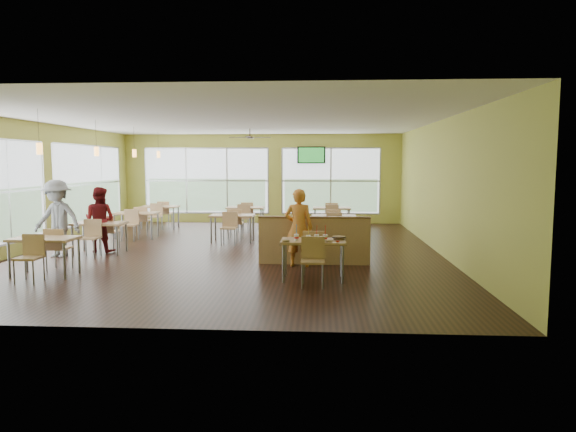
% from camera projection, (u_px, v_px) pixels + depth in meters
% --- Properties ---
extents(room, '(12.00, 12.04, 3.20)m').
position_uv_depth(room, '(234.00, 187.00, 12.58)').
color(room, black).
rests_on(room, ground).
extents(window_bays, '(9.24, 10.24, 2.38)m').
position_uv_depth(window_bays, '(165.00, 186.00, 15.81)').
color(window_bays, white).
rests_on(window_bays, room).
extents(main_table, '(1.22, 1.52, 0.87)m').
position_uv_depth(main_table, '(313.00, 246.00, 9.58)').
color(main_table, tan).
rests_on(main_table, floor).
extents(half_wall_divider, '(2.40, 0.14, 1.04)m').
position_uv_depth(half_wall_divider, '(314.00, 240.00, 11.03)').
color(half_wall_divider, tan).
rests_on(half_wall_divider, floor).
extents(dining_tables, '(6.92, 8.72, 0.87)m').
position_uv_depth(dining_tables, '(207.00, 218.00, 14.45)').
color(dining_tables, tan).
rests_on(dining_tables, floor).
extents(pendant_lights, '(0.11, 7.31, 0.86)m').
position_uv_depth(pendant_lights, '(116.00, 152.00, 13.36)').
color(pendant_lights, '#2D2119').
rests_on(pendant_lights, ceiling).
extents(ceiling_fan, '(1.25, 1.25, 0.29)m').
position_uv_depth(ceiling_fan, '(250.00, 137.00, 15.42)').
color(ceiling_fan, '#2D2119').
rests_on(ceiling_fan, ceiling).
extents(tv_backwall, '(1.00, 0.07, 0.60)m').
position_uv_depth(tv_backwall, '(311.00, 155.00, 18.23)').
color(tv_backwall, black).
rests_on(tv_backwall, wall_back).
extents(man_plaid, '(0.64, 0.45, 1.65)m').
position_uv_depth(man_plaid, '(299.00, 228.00, 10.78)').
color(man_plaid, '#E84C19').
rests_on(man_plaid, floor).
extents(patron_maroon, '(0.86, 0.72, 1.60)m').
position_uv_depth(patron_maroon, '(100.00, 220.00, 12.52)').
color(patron_maroon, maroon).
rests_on(patron_maroon, floor).
extents(patron_grey, '(1.24, 0.81, 1.79)m').
position_uv_depth(patron_grey, '(58.00, 219.00, 11.88)').
color(patron_grey, slate).
rests_on(patron_grey, floor).
extents(cup_blue, '(0.09, 0.09, 0.33)m').
position_uv_depth(cup_blue, '(296.00, 237.00, 9.47)').
color(cup_blue, white).
rests_on(cup_blue, main_table).
extents(cup_yellow, '(0.08, 0.08, 0.30)m').
position_uv_depth(cup_yellow, '(308.00, 238.00, 9.43)').
color(cup_yellow, white).
rests_on(cup_yellow, main_table).
extents(cup_red_near, '(0.09, 0.09, 0.31)m').
position_uv_depth(cup_red_near, '(317.00, 237.00, 9.46)').
color(cup_red_near, white).
rests_on(cup_red_near, main_table).
extents(cup_red_far, '(0.09, 0.09, 0.32)m').
position_uv_depth(cup_red_far, '(325.00, 238.00, 9.41)').
color(cup_red_far, white).
rests_on(cup_red_far, main_table).
extents(food_basket, '(0.27, 0.27, 0.06)m').
position_uv_depth(food_basket, '(339.00, 238.00, 9.63)').
color(food_basket, black).
rests_on(food_basket, main_table).
extents(ketchup_cup, '(0.06, 0.06, 0.02)m').
position_uv_depth(ketchup_cup, '(338.00, 241.00, 9.32)').
color(ketchup_cup, '#B81D00').
rests_on(ketchup_cup, main_table).
extents(wrapper_left, '(0.18, 0.16, 0.04)m').
position_uv_depth(wrapper_left, '(286.00, 241.00, 9.36)').
color(wrapper_left, '#A3844F').
rests_on(wrapper_left, main_table).
extents(wrapper_mid, '(0.22, 0.21, 0.04)m').
position_uv_depth(wrapper_mid, '(314.00, 237.00, 9.74)').
color(wrapper_mid, '#A3844F').
rests_on(wrapper_mid, main_table).
extents(wrapper_right, '(0.17, 0.15, 0.04)m').
position_uv_depth(wrapper_right, '(329.00, 241.00, 9.34)').
color(wrapper_right, '#A3844F').
rests_on(wrapper_right, main_table).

